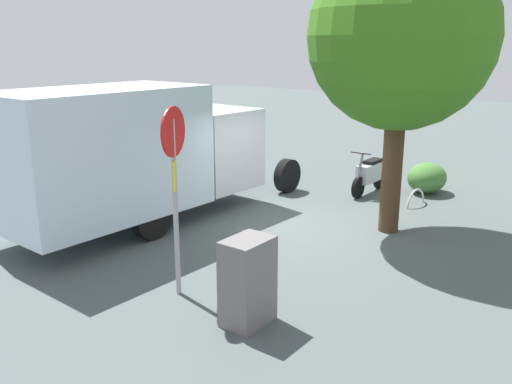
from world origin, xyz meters
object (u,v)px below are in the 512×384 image
object	(u,v)px
motorcycle	(370,174)
utility_cabinet	(248,282)
street_tree	(401,37)
box_truck_near	(139,150)
stop_sign	(174,173)
bike_rack_hoop	(415,205)

from	to	relation	value
motorcycle	utility_cabinet	size ratio (longest dim) A/B	1.42
street_tree	utility_cabinet	world-z (taller)	street_tree
box_truck_near	utility_cabinet	xyz separation A→B (m)	(1.85, 4.73, -1.02)
box_truck_near	motorcycle	world-z (taller)	box_truck_near
box_truck_near	motorcycle	xyz separation A→B (m)	(-5.55, 2.61, -1.13)
motorcycle	stop_sign	bearing A→B (deg)	2.75
stop_sign	utility_cabinet	bearing A→B (deg)	90.17
stop_sign	motorcycle	bearing A→B (deg)	-174.88
box_truck_near	motorcycle	bearing A→B (deg)	-26.28
bike_rack_hoop	motorcycle	bearing A→B (deg)	-101.90
street_tree	stop_sign	bearing A→B (deg)	-13.03
street_tree	utility_cabinet	distance (m)	5.98
stop_sign	bike_rack_hoop	world-z (taller)	stop_sign
stop_sign	bike_rack_hoop	size ratio (longest dim) A/B	3.52
stop_sign	box_truck_near	bearing A→B (deg)	-119.53
motorcycle	stop_sign	world-z (taller)	stop_sign
box_truck_near	street_tree	bearing A→B (deg)	-56.16
box_truck_near	street_tree	distance (m)	5.87
utility_cabinet	bike_rack_hoop	distance (m)	7.15
motorcycle	bike_rack_hoop	distance (m)	1.57
box_truck_near	utility_cabinet	distance (m)	5.18
box_truck_near	bike_rack_hoop	bearing A→B (deg)	-38.88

